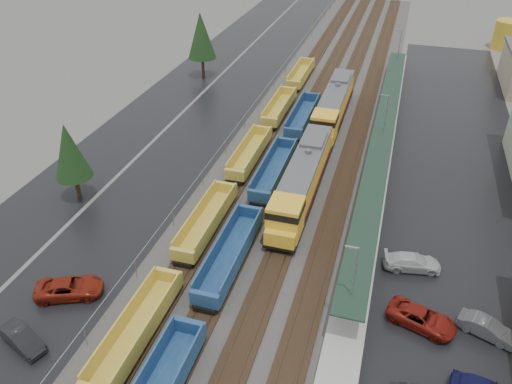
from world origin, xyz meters
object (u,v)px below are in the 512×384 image
at_px(locomotive_trail, 333,106).
at_px(parked_car_east_c, 412,262).
at_px(parked_car_west_b, 22,338).
at_px(parked_car_east_b, 421,318).
at_px(parked_car_east_e, 487,328).
at_px(storage_tank, 508,35).
at_px(well_string_yellow, 207,221).
at_px(locomotive_lead, 302,181).
at_px(parked_car_west_c, 69,288).
at_px(well_string_blue, 231,254).

distance_m(locomotive_trail, parked_car_east_c, 31.48).
height_order(parked_car_west_b, parked_car_east_b, parked_car_east_b).
bearing_deg(parked_car_east_e, locomotive_trail, 47.86).
distance_m(locomotive_trail, parked_car_east_e, 39.74).
height_order(storage_tank, parked_car_east_b, storage_tank).
bearing_deg(parked_car_east_c, parked_car_east_b, 177.52).
distance_m(well_string_yellow, storage_tank, 82.29).
height_order(locomotive_lead, well_string_yellow, locomotive_lead).
bearing_deg(parked_car_east_e, storage_tank, 13.81).
distance_m(storage_tank, parked_car_west_c, 96.59).
bearing_deg(well_string_yellow, parked_car_east_e, -13.78).
height_order(well_string_yellow, parked_car_east_e, well_string_yellow).
bearing_deg(parked_car_west_b, parked_car_east_b, -48.94).
relative_size(well_string_blue, storage_tank, 13.87).
xyz_separation_m(storage_tank, parked_car_east_b, (-14.76, -80.85, -2.01)).
height_order(locomotive_trail, parked_car_east_c, locomotive_trail).
xyz_separation_m(parked_car_west_b, parked_car_east_b, (29.42, 10.93, 0.02)).
xyz_separation_m(locomotive_trail, storage_tank, (27.89, 45.08, 0.23)).
relative_size(parked_car_west_c, parked_car_east_c, 1.10).
xyz_separation_m(storage_tank, parked_car_east_e, (-9.81, -80.42, -2.04)).
relative_size(well_string_yellow, parked_car_west_c, 17.80).
distance_m(well_string_yellow, parked_car_east_e, 26.86).
distance_m(parked_car_west_b, parked_car_east_c, 33.54).
bearing_deg(well_string_yellow, parked_car_west_b, -115.04).
xyz_separation_m(well_string_yellow, parked_car_east_c, (20.18, -0.02, -0.35)).
height_order(parked_car_east_c, parked_car_east_e, parked_car_east_c).
bearing_deg(parked_car_east_b, storage_tank, 7.93).
bearing_deg(well_string_blue, parked_car_east_b, -8.74).
bearing_deg(parked_car_west_b, well_string_yellow, -4.35).
relative_size(locomotive_lead, parked_car_west_c, 3.74).
bearing_deg(well_string_blue, parked_car_west_b, -132.19).
height_order(well_string_yellow, parked_car_west_c, well_string_yellow).
distance_m(well_string_blue, storage_tank, 84.49).
distance_m(locomotive_lead, locomotive_trail, 21.00).
height_order(well_string_blue, storage_tank, storage_tank).
bearing_deg(storage_tank, parked_car_east_b, -100.35).
height_order(locomotive_trail, parked_car_east_e, locomotive_trail).
relative_size(storage_tank, parked_car_east_b, 1.02).
height_order(locomotive_lead, parked_car_west_c, locomotive_lead).
bearing_deg(parked_car_east_c, locomotive_lead, 46.43).
bearing_deg(parked_car_east_e, parked_car_west_c, 120.12).
distance_m(parked_car_east_c, parked_car_east_e, 8.68).
distance_m(well_string_yellow, parked_car_west_c, 14.41).
bearing_deg(parked_car_east_c, locomotive_trail, 12.43).
bearing_deg(parked_car_west_c, well_string_yellow, -57.00).
relative_size(well_string_yellow, well_string_blue, 1.32).
relative_size(well_string_yellow, parked_car_west_b, 22.55).
height_order(well_string_blue, parked_car_east_c, well_string_blue).
height_order(storage_tank, parked_car_west_c, storage_tank).
xyz_separation_m(well_string_blue, parked_car_east_e, (22.08, -2.20, -0.42)).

